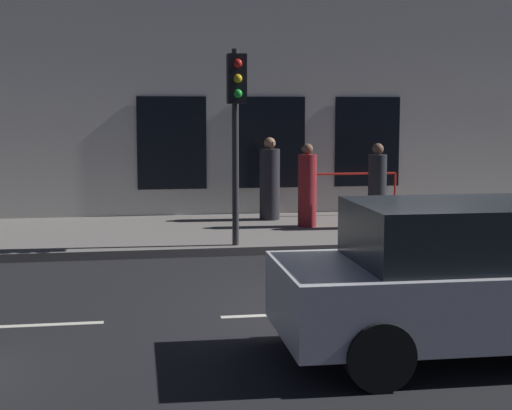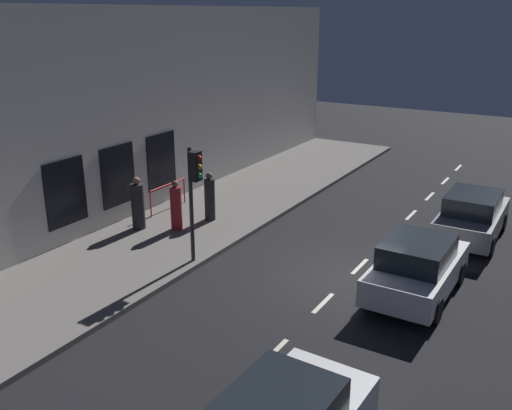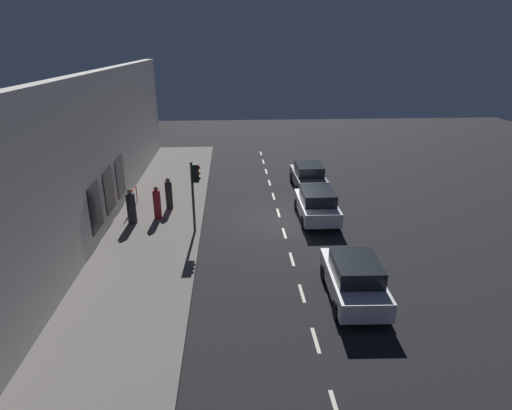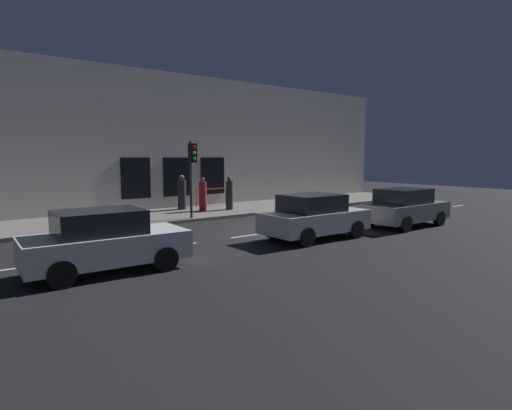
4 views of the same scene
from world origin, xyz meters
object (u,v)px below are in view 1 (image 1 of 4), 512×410
parked_car_0 (465,280)px  pedestrian_2 (270,182)px  traffic_light (236,105)px  pedestrian_0 (307,189)px  pedestrian_1 (377,189)px

parked_car_0 → pedestrian_2: (9.32, 0.31, 0.18)m
traffic_light → pedestrian_0: bearing=-39.6°
parked_car_0 → pedestrian_1: (7.74, -1.61, 0.15)m
traffic_light → pedestrian_1: traffic_light is taller
parked_car_0 → pedestrian_1: pedestrian_1 is taller
traffic_light → pedestrian_0: 3.23m
pedestrian_1 → parked_car_0: bearing=-104.7°
traffic_light → parked_car_0: bearing=-166.0°
parked_car_0 → pedestrian_1: bearing=168.9°
pedestrian_0 → pedestrian_2: 1.30m
parked_car_0 → pedestrian_0: bearing=178.8°
traffic_light → parked_car_0: 6.47m
traffic_light → pedestrian_0: (2.13, -1.76, -1.68)m
parked_car_0 → pedestrian_2: bearing=-177.4°
traffic_light → pedestrian_2: size_ratio=1.90×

